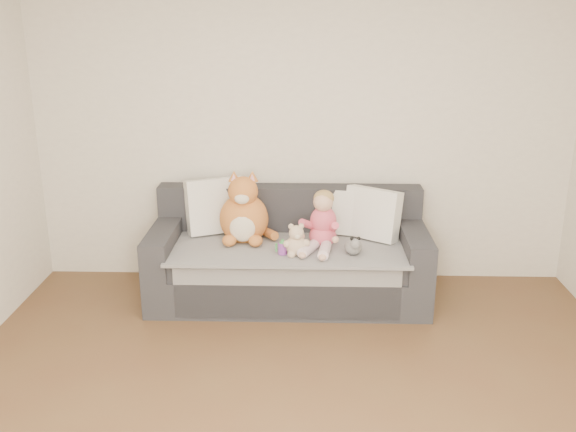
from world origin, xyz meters
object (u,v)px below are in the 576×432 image
object	(u,v)px
sippy_cup	(283,246)
sofa	(289,260)
toddler	(322,224)
teddy_bear	(296,242)
plush_cat	(244,215)

from	to	relation	value
sippy_cup	sofa	bearing A→B (deg)	82.44
toddler	teddy_bear	distance (m)	0.28
teddy_bear	sippy_cup	size ratio (longest dim) A/B	2.08
plush_cat	teddy_bear	bearing A→B (deg)	-36.73
sofa	plush_cat	size ratio (longest dim) A/B	3.66
plush_cat	sippy_cup	size ratio (longest dim) A/B	4.85
teddy_bear	sippy_cup	bearing A→B (deg)	162.88
sippy_cup	toddler	bearing A→B (deg)	29.65
sofa	toddler	xyz separation A→B (m)	(0.26, -0.12, 0.35)
sofa	toddler	size ratio (longest dim) A/B	4.68
toddler	plush_cat	size ratio (longest dim) A/B	0.78
sofa	teddy_bear	xyz separation A→B (m)	(0.07, -0.30, 0.27)
sippy_cup	teddy_bear	bearing A→B (deg)	-6.63
toddler	sofa	bearing A→B (deg)	171.19
plush_cat	teddy_bear	size ratio (longest dim) A/B	2.33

